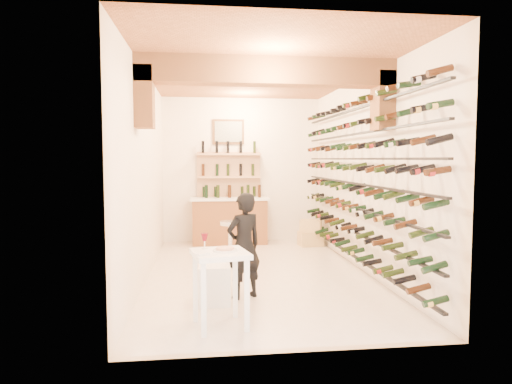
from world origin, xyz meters
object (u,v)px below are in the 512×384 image
back_counter (230,219)px  crate_lower (311,239)px  wine_rack (351,177)px  person (244,246)px  white_stool (214,284)px  tasting_table (220,265)px  chrome_barstool (230,239)px

back_counter → crate_lower: size_ratio=3.44×
wine_rack → person: (-1.87, -1.23, -0.85)m
white_stool → person: bearing=26.7°
tasting_table → crate_lower: tasting_table is taller
wine_rack → crate_lower: wine_rack is taller
crate_lower → tasting_table: bearing=-115.4°
wine_rack → person: 2.40m
wine_rack → back_counter: bearing=124.7°
person → back_counter: bearing=-118.5°
wine_rack → back_counter: size_ratio=3.35×
crate_lower → person: bearing=-116.9°
chrome_barstool → crate_lower: 2.28m
tasting_table → wine_rack: bearing=33.7°
tasting_table → person: size_ratio=0.72×
wine_rack → crate_lower: size_ratio=11.54×
white_stool → person: person is taller
tasting_table → person: 1.06m
wine_rack → back_counter: (-1.83, 2.65, -1.02)m
wine_rack → person: wine_rack is taller
back_counter → chrome_barstool: (-0.10, -1.82, -0.10)m
wine_rack → white_stool: bearing=-147.8°
white_stool → tasting_table: bearing=-87.0°
white_stool → chrome_barstool: bearing=81.4°
back_counter → crate_lower: 1.80m
tasting_table → chrome_barstool: 3.09m
person → white_stool: bearing=-1.1°
wine_rack → chrome_barstool: wine_rack is taller
crate_lower → back_counter: bearing=165.2°
wine_rack → white_stool: (-2.27, -1.43, -1.30)m
wine_rack → crate_lower: bearing=93.4°
tasting_table → white_stool: size_ratio=2.05×
wine_rack → tasting_table: (-2.23, -2.23, -0.86)m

